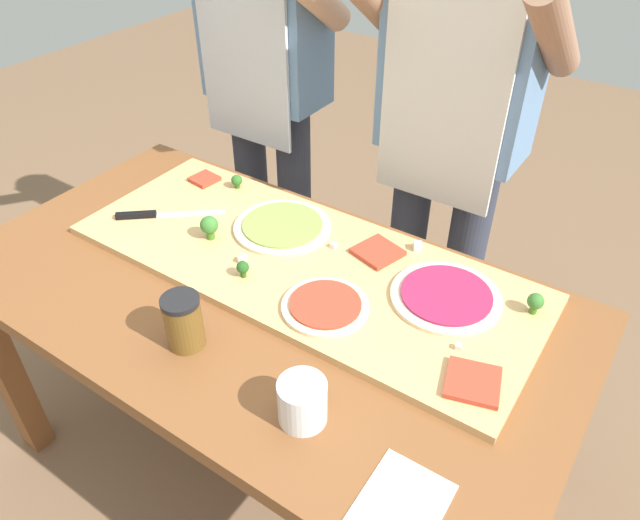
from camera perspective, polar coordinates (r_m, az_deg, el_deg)
The scene contains 23 objects.
ground_plane at distance 2.01m, azimuth -4.55°, elevation -19.33°, with size 8.00×8.00×0.00m, color brown.
prep_table at distance 1.51m, azimuth -5.76°, elevation -5.74°, with size 1.53×0.83×0.75m.
cutting_board at distance 1.50m, azimuth -1.84°, elevation -0.17°, with size 1.21×0.48×0.02m, color tan.
chefs_knife at distance 1.71m, azimuth -15.61°, elevation 4.24°, with size 0.24×0.21×0.02m.
pizza_whole_pesto_green at distance 1.60m, azimuth -3.64°, elevation 3.28°, with size 0.26×0.26×0.02m.
pizza_whole_tomato_red at distance 1.34m, azimuth 0.52°, elevation -4.44°, with size 0.20×0.20×0.02m.
pizza_whole_beet_magenta at distance 1.40m, azimuth 12.06°, elevation -3.42°, with size 0.26×0.26×0.02m.
pizza_slice_far_right at distance 1.84m, azimuth -11.09°, elevation 7.67°, with size 0.07×0.07×0.01m, color #BC3D28.
pizza_slice_center at distance 1.51m, azimuth 5.58°, elevation 0.79°, with size 0.10×0.10×0.01m, color #BC3D28.
pizza_slice_near_right at distance 1.23m, azimuth 14.52°, elevation -11.33°, with size 0.11×0.11×0.01m, color #BC3D28.
broccoli_floret_front_right at distance 1.78m, azimuth -8.03°, elevation 7.58°, with size 0.03×0.03×0.04m.
broccoli_floret_center_right at distance 1.43m, azimuth -7.35°, elevation -0.67°, with size 0.03×0.03×0.04m.
broccoli_floret_back_mid at distance 1.57m, azimuth -10.64°, elevation 3.26°, with size 0.05×0.05×0.07m.
broccoli_floret_back_left at distance 1.40m, azimuth 20.06°, elevation -3.83°, with size 0.04×0.04×0.05m.
cheese_crumble_a at distance 1.52m, azimuth 1.33°, elevation 1.43°, with size 0.01×0.01×0.01m, color white.
cheese_crumble_b at distance 1.49m, azimuth -7.45°, elevation 0.07°, with size 0.02×0.02×0.02m, color white.
cheese_crumble_c at distance 1.54m, azimuth 9.39°, elevation 1.33°, with size 0.02×0.02×0.02m, color white.
cheese_crumble_d at distance 1.29m, azimuth 13.22°, elevation -8.15°, with size 0.01×0.01×0.01m, color white.
flour_cup at distance 1.14m, azimuth -1.71°, elevation -13.67°, with size 0.09×0.09×0.09m.
sauce_jar at distance 1.29m, azimuth -13.02°, elevation -5.80°, with size 0.08×0.08×0.13m.
recipe_note at distance 1.08m, azimuth 7.73°, elevation -22.48°, with size 0.14×0.18×0.00m, color white.
cook_left at distance 2.02m, azimuth -5.39°, elevation 17.81°, with size 0.54×0.39×1.67m.
cook_right at distance 1.71m, azimuth 12.76°, elevation 13.23°, with size 0.54×0.39×1.67m.
Camera 1 is at (0.73, -0.82, 1.68)m, focal length 33.18 mm.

